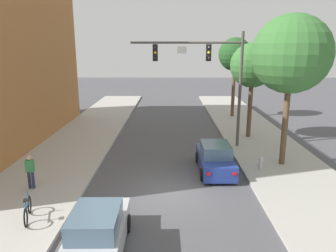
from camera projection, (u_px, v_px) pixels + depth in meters
The scene contains 12 objects.
ground_plane at pixel (169, 193), 14.96m from camera, with size 120.00×120.00×0.00m, color #4C4C51.
sidewalk_left at pixel (31, 191), 14.99m from camera, with size 5.00×60.00×0.15m, color #A8A59E.
sidewalk_right at pixel (308, 192), 14.89m from camera, with size 5.00×60.00×0.15m, color #A8A59E.
traffic_signal_mast at pixel (209, 68), 20.49m from camera, with size 7.19×0.38×7.50m.
car_lead_blue at pixel (215, 159), 17.45m from camera, with size 1.88×4.26×1.60m.
car_following_silver at pixel (97, 234), 10.36m from camera, with size 1.89×4.27×1.60m.
pedestrian_sidewalk_left_walker at pixel (30, 170), 14.89m from camera, with size 0.36×0.22×1.64m.
bicycle_leaning at pixel (28, 210), 12.25m from camera, with size 0.56×1.71×0.98m.
fire_hydrant at pixel (261, 163), 17.41m from camera, with size 0.48×0.24×0.72m.
street_tree_nearest at pixel (291, 54), 16.88m from camera, with size 4.20×4.20×8.26m.
street_tree_second at pixel (252, 66), 22.74m from camera, with size 3.18×3.18×6.86m.
street_tree_third at pixel (235, 55), 29.77m from camera, with size 3.10×3.10×7.45m.
Camera 1 is at (0.06, -13.78, 6.62)m, focal length 34.07 mm.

